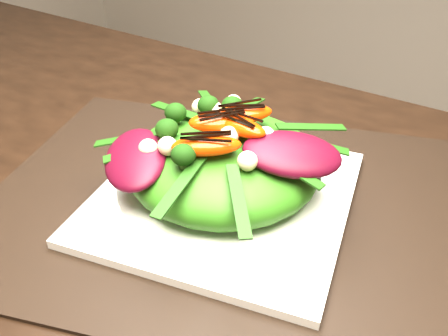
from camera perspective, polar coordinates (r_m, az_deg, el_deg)
The scene contains 10 objects.
dining_table at distance 0.60m, azimuth -23.01°, elevation -2.98°, with size 1.60×0.90×0.75m, color black.
placemat at distance 0.51m, azimuth 0.00°, elevation -3.99°, with size 0.50×0.38×0.00m, color black.
plate_base at distance 0.51m, azimuth -0.00°, elevation -3.38°, with size 0.26×0.26×0.01m, color white.
salad_bowl at distance 0.50m, azimuth 0.00°, elevation -2.19°, with size 0.22×0.22×0.02m, color white.
lettuce_mound at distance 0.48m, azimuth 0.00°, elevation 0.64°, with size 0.20×0.20×0.07m, color #327014.
radicchio_leaf at distance 0.44m, azimuth 8.22°, elevation 1.68°, with size 0.09×0.06×0.02m, color #3D0614.
orange_segment at distance 0.49m, azimuth 0.38°, elevation 6.68°, with size 0.06×0.03×0.02m, color #FF3004.
broccoli_floret at distance 0.52m, azimuth -3.75°, elevation 8.12°, with size 0.03×0.03×0.03m, color #103509.
macadamia_nut at distance 0.41m, azimuth 0.72°, elevation -0.61°, with size 0.02×0.02×0.02m, color beige.
balsamic_drizzle at distance 0.49m, azimuth 0.38°, elevation 7.64°, with size 0.05×0.00×0.00m, color black.
Camera 1 is at (0.44, -0.24, 1.07)m, focal length 38.00 mm.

